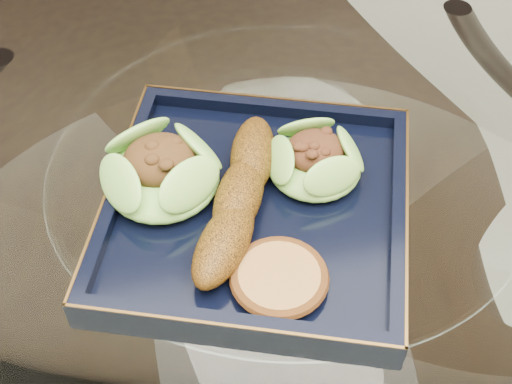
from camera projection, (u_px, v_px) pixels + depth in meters
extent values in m
cylinder|color=white|center=(284.00, 207.00, 0.68)|extent=(1.10, 1.10, 0.01)
torus|color=black|center=(284.00, 207.00, 0.68)|extent=(1.13, 1.13, 0.02)
cylinder|color=black|center=(408.00, 204.00, 1.18)|extent=(0.04, 0.04, 0.75)
cylinder|color=black|center=(66.00, 253.00, 1.12)|extent=(0.04, 0.04, 0.75)
cube|color=black|center=(203.00, 147.00, 1.11)|extent=(0.51, 0.51, 0.04)
cylinder|color=black|center=(138.00, 364.00, 1.15)|extent=(0.03, 0.03, 0.46)
cylinder|color=black|center=(346.00, 294.00, 1.23)|extent=(0.03, 0.03, 0.46)
cylinder|color=black|center=(89.00, 200.00, 1.37)|extent=(0.03, 0.03, 0.46)
cylinder|color=black|center=(267.00, 151.00, 1.46)|extent=(0.03, 0.03, 0.46)
cube|color=black|center=(256.00, 214.00, 0.65)|extent=(0.34, 0.34, 0.02)
ellipsoid|color=#51992C|center=(161.00, 174.00, 0.65)|extent=(0.11, 0.11, 0.04)
ellipsoid|color=#57982C|center=(315.00, 162.00, 0.66)|extent=(0.11, 0.11, 0.03)
ellipsoid|color=#6B3F0B|center=(239.00, 197.00, 0.63)|extent=(0.11, 0.19, 0.04)
cylinder|color=#B1713B|center=(279.00, 279.00, 0.59)|extent=(0.08, 0.08, 0.01)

